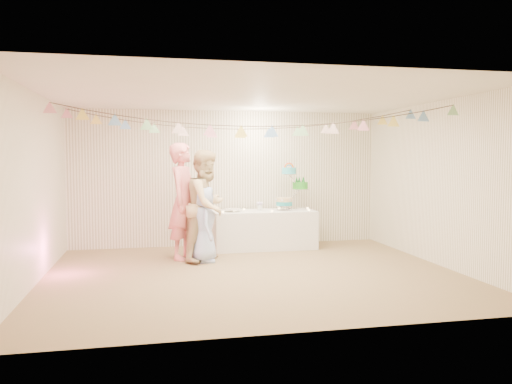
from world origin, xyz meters
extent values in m
plane|color=olive|center=(0.00, 0.00, 0.00)|extent=(6.00, 6.00, 0.00)
plane|color=silver|center=(0.00, 0.00, 2.60)|extent=(6.00, 6.00, 0.00)
plane|color=white|center=(0.00, 2.50, 1.30)|extent=(6.00, 6.00, 0.00)
plane|color=white|center=(0.00, -2.50, 1.30)|extent=(6.00, 6.00, 0.00)
plane|color=white|center=(-3.00, 0.00, 1.30)|extent=(5.00, 5.00, 0.00)
plane|color=white|center=(3.00, 0.00, 1.30)|extent=(5.00, 5.00, 0.00)
cube|color=white|center=(0.60, 1.98, 0.36)|extent=(1.90, 0.76, 0.71)
cylinder|color=white|center=(-0.01, 1.93, 0.76)|extent=(0.32, 0.32, 0.02)
imported|color=pink|center=(-0.93, 1.33, 0.98)|extent=(0.73, 0.84, 1.95)
imported|color=#DDBC88|center=(-0.57, 1.09, 0.92)|extent=(1.09, 1.13, 1.83)
imported|color=#B4C7FF|center=(-0.62, 0.99, 0.62)|extent=(0.40, 0.61, 1.24)
cylinder|color=#FFD88C|center=(-0.20, 1.83, 0.73)|extent=(0.04, 0.04, 0.03)
cylinder|color=#FFD88C|center=(0.25, 2.16, 0.73)|extent=(0.04, 0.04, 0.03)
cylinder|color=#FFD88C|center=(0.70, 1.76, 0.73)|extent=(0.04, 0.04, 0.03)
cylinder|color=#FFD88C|center=(0.95, 2.20, 0.73)|extent=(0.04, 0.04, 0.03)
cylinder|color=#FFD88C|center=(1.42, 1.80, 0.73)|extent=(0.04, 0.04, 0.03)
cylinder|color=#FFD88C|center=(1.50, 2.13, 0.73)|extent=(0.04, 0.04, 0.03)
cylinder|color=#FFD88C|center=(0.04, 1.99, 0.73)|extent=(0.04, 0.04, 0.03)
camera|label=1|loc=(-1.44, -7.09, 1.72)|focal=35.00mm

